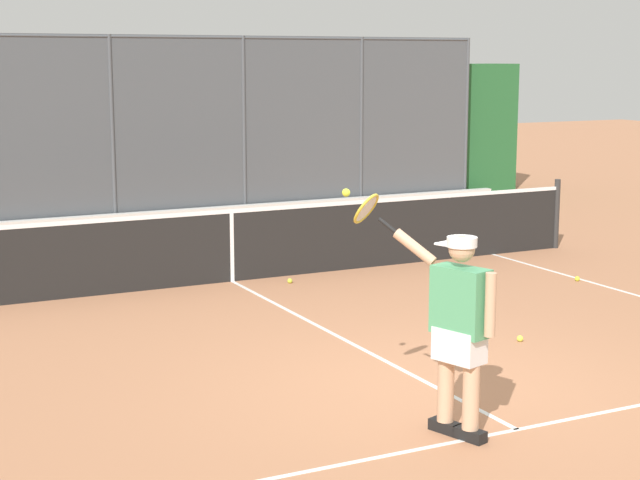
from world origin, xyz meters
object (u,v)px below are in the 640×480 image
(tennis_player, at_px, (457,322))
(tennis_ball_by_sideline, at_px, (520,339))
(tennis_ball_near_net, at_px, (290,281))
(tennis_ball_near_baseline, at_px, (577,279))

(tennis_player, distance_m, tennis_ball_by_sideline, 2.99)
(tennis_ball_near_net, relative_size, tennis_ball_by_sideline, 1.00)
(tennis_player, distance_m, tennis_ball_near_baseline, 6.11)
(tennis_player, relative_size, tennis_ball_near_net, 28.40)
(tennis_ball_near_baseline, relative_size, tennis_ball_by_sideline, 1.00)
(tennis_ball_near_baseline, xyz_separation_m, tennis_ball_by_sideline, (2.48, 2.01, 0.00))
(tennis_ball_near_baseline, height_order, tennis_ball_by_sideline, same)
(tennis_ball_near_baseline, xyz_separation_m, tennis_ball_near_net, (3.45, -1.58, 0.00))
(tennis_ball_by_sideline, bearing_deg, tennis_ball_near_net, -74.90)
(tennis_ball_near_net, bearing_deg, tennis_player, 78.29)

